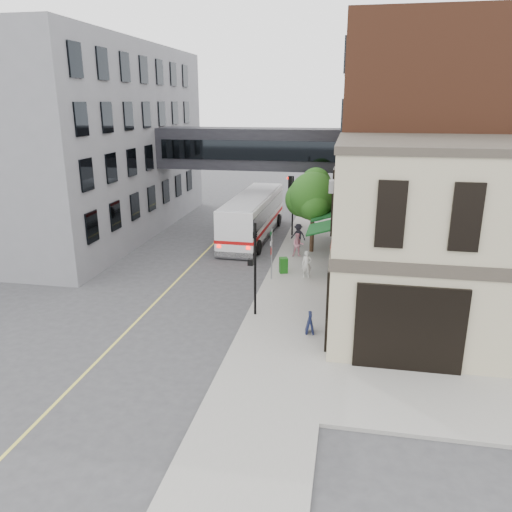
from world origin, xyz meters
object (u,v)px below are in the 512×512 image
at_px(bus, 253,215).
at_px(newspaper_box, 283,265).
at_px(pedestrian_a, 307,264).
at_px(sandwich_board, 310,323).
at_px(pedestrian_b, 298,245).
at_px(pedestrian_c, 298,235).

height_order(bus, newspaper_box, bus).
bearing_deg(bus, pedestrian_a, -60.70).
height_order(bus, sandwich_board, bus).
distance_m(pedestrian_b, sandwich_board, 11.33).
height_order(pedestrian_c, newspaper_box, pedestrian_c).
bearing_deg(pedestrian_c, pedestrian_b, -67.10).
height_order(bus, pedestrian_b, bus).
bearing_deg(pedestrian_b, bus, 121.14).
relative_size(pedestrian_a, sandwich_board, 1.69).
bearing_deg(pedestrian_a, sandwich_board, -92.35).
xyz_separation_m(pedestrian_c, sandwich_board, (1.95, -13.41, -0.37)).
distance_m(pedestrian_b, newspaper_box, 3.46).
height_order(pedestrian_a, pedestrian_b, pedestrian_a).
xyz_separation_m(bus, newspaper_box, (3.43, -8.09, -1.17)).
relative_size(pedestrian_b, pedestrian_c, 0.94).
bearing_deg(newspaper_box, pedestrian_b, 62.14).
distance_m(bus, pedestrian_c, 4.51).
xyz_separation_m(pedestrian_c, newspaper_box, (-0.27, -5.63, -0.36)).
height_order(newspaper_box, sandwich_board, newspaper_box).
xyz_separation_m(bus, sandwich_board, (5.65, -15.86, -1.17)).
height_order(bus, pedestrian_a, bus).
distance_m(pedestrian_a, pedestrian_c, 6.29).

